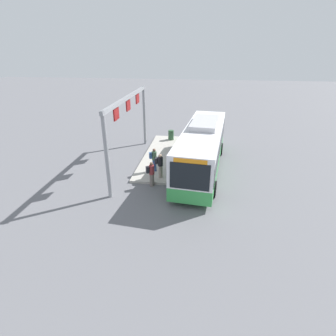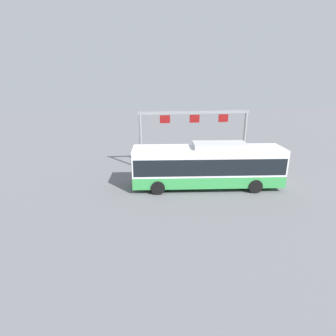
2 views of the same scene
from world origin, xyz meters
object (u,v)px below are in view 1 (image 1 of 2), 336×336
bus_main (202,146)px  person_boarding (160,165)px  person_waiting_near (151,173)px  person_waiting_mid (154,159)px  trash_bin (171,135)px

bus_main → person_boarding: 3.47m
person_waiting_near → person_waiting_mid: size_ratio=1.00×
person_waiting_mid → trash_bin: size_ratio=1.86×
person_waiting_near → person_boarding: bearing=44.8°
person_waiting_mid → trash_bin: (-7.14, 0.31, -0.44)m
person_boarding → trash_bin: person_boarding is taller
bus_main → person_boarding: bus_main is taller
person_waiting_near → person_waiting_mid: (-1.99, -0.20, 0.16)m
person_boarding → person_waiting_mid: 1.13m
person_boarding → trash_bin: (-8.10, -0.28, -0.44)m
bus_main → person_waiting_near: size_ratio=6.73×
trash_bin → person_boarding: bearing=2.0°
person_boarding → person_waiting_near: 1.11m
person_waiting_near → person_waiting_mid: person_waiting_mid is taller
person_waiting_mid → trash_bin: bearing=69.8°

